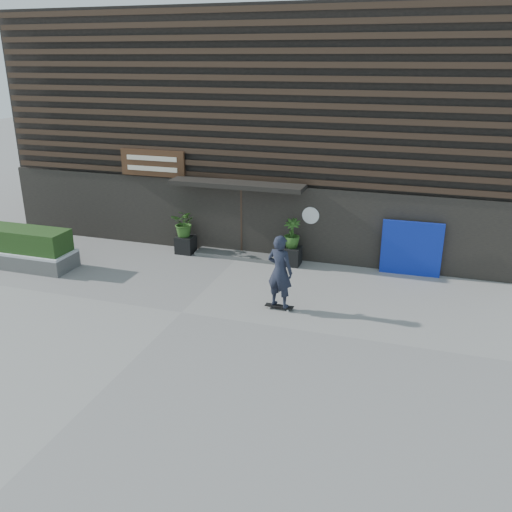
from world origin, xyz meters
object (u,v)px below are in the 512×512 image
(planter_pot_right, at_px, (291,256))
(skateboarder, at_px, (280,272))
(planter_pot_left, at_px, (186,244))
(blue_tarp, at_px, (411,249))
(raised_bed, at_px, (23,258))

(planter_pot_right, bearing_deg, skateboarder, -80.95)
(planter_pot_left, relative_size, blue_tarp, 0.33)
(planter_pot_right, xyz_separation_m, skateboarder, (0.54, -3.38, 0.79))
(planter_pot_left, relative_size, raised_bed, 0.17)
(raised_bed, bearing_deg, skateboarder, -3.84)
(planter_pot_right, relative_size, skateboarder, 0.29)
(blue_tarp, xyz_separation_m, skateboarder, (-3.21, -3.68, 0.23))
(planter_pot_left, bearing_deg, planter_pot_right, 0.00)
(raised_bed, relative_size, skateboarder, 1.66)
(planter_pot_right, bearing_deg, blue_tarp, 4.57)
(planter_pot_left, height_order, planter_pot_right, same)
(planter_pot_left, xyz_separation_m, raised_bed, (-4.53, -2.79, -0.05))
(planter_pot_left, bearing_deg, blue_tarp, 2.27)
(planter_pot_right, height_order, blue_tarp, blue_tarp)
(skateboarder, bearing_deg, blue_tarp, 48.89)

